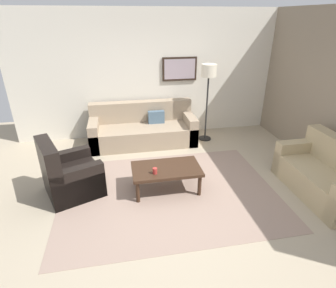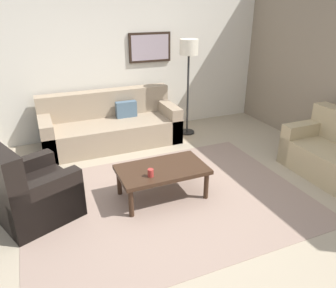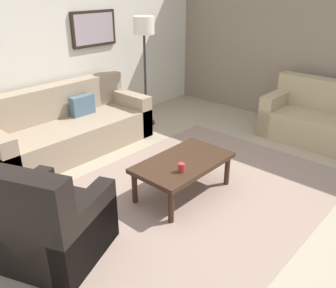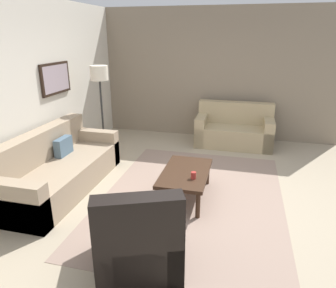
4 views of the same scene
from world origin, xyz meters
TOP-DOWN VIEW (x-y plane):
  - ground_plane at (0.00, 0.00)m, footprint 8.00×8.00m
  - rear_partition at (0.00, 2.60)m, footprint 6.00×0.12m
  - area_rug at (0.00, 0.00)m, footprint 3.45×2.53m
  - couch_main at (-0.20, 2.09)m, footprint 2.30×0.93m
  - armchair_leather at (-1.58, 0.28)m, footprint 1.05×1.05m
  - coffee_table at (-0.02, 0.11)m, footprint 1.10×0.64m
  - cup at (-0.23, -0.04)m, footprint 0.07×0.07m
  - lamp_standing at (1.23, 1.95)m, footprint 0.32×0.32m
  - framed_artwork at (0.72, 2.51)m, footprint 0.79×0.04m

SIDE VIEW (x-z plane):
  - ground_plane at x=0.00m, z-range 0.00..0.00m
  - area_rug at x=0.00m, z-range 0.00..0.01m
  - couch_main at x=-0.20m, z-range -0.14..0.74m
  - armchair_leather at x=-1.58m, z-range -0.17..0.78m
  - coffee_table at x=-0.02m, z-range 0.15..0.56m
  - cup at x=-0.23m, z-range 0.41..0.50m
  - rear_partition at x=0.00m, z-range 0.00..2.80m
  - lamp_standing at x=1.23m, z-range 0.55..2.26m
  - framed_artwork at x=0.72m, z-range 1.27..1.79m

